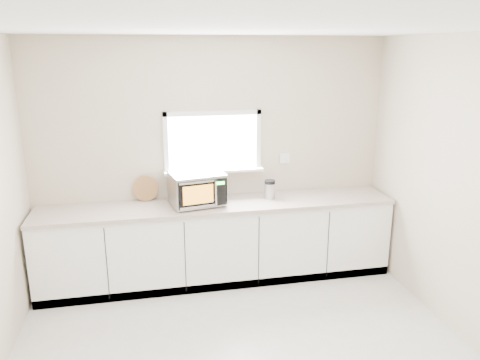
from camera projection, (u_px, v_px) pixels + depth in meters
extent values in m
cube|color=beige|center=(213.00, 159.00, 5.32)|extent=(4.00, 0.02, 2.70)
cube|color=white|center=(213.00, 142.00, 5.26)|extent=(1.00, 0.02, 0.60)
cube|color=white|center=(214.00, 171.00, 5.28)|extent=(1.12, 0.16, 0.03)
cube|color=white|center=(213.00, 113.00, 5.15)|extent=(1.10, 0.04, 0.05)
cube|color=white|center=(214.00, 170.00, 5.33)|extent=(1.10, 0.04, 0.05)
cube|color=white|center=(166.00, 144.00, 5.14)|extent=(0.05, 0.04, 0.70)
cube|color=white|center=(258.00, 140.00, 5.34)|extent=(0.05, 0.04, 0.70)
cube|color=white|center=(285.00, 158.00, 5.49)|extent=(0.12, 0.01, 0.12)
cube|color=white|center=(218.00, 243.00, 5.29)|extent=(3.92, 0.60, 0.88)
cube|color=#C1AD9F|center=(218.00, 205.00, 5.16)|extent=(3.92, 0.64, 0.04)
cylinder|color=black|center=(181.00, 211.00, 4.87)|extent=(0.03, 0.03, 0.02)
cylinder|color=black|center=(173.00, 202.00, 5.17)|extent=(0.03, 0.03, 0.02)
cylinder|color=black|center=(223.00, 206.00, 5.04)|extent=(0.03, 0.03, 0.02)
cylinder|color=black|center=(213.00, 197.00, 5.34)|extent=(0.03, 0.03, 0.02)
cube|color=#ACAEB3|center=(197.00, 188.00, 5.06)|extent=(0.62, 0.52, 0.33)
cube|color=black|center=(203.00, 194.00, 4.87)|extent=(0.52, 0.11, 0.29)
cube|color=orange|center=(198.00, 195.00, 4.84)|extent=(0.32, 0.06, 0.20)
cylinder|color=silver|center=(216.00, 193.00, 4.89)|extent=(0.02, 0.02, 0.26)
cube|color=black|center=(220.00, 192.00, 4.93)|extent=(0.13, 0.03, 0.29)
cube|color=#19FF33|center=(220.00, 183.00, 4.90)|extent=(0.09, 0.02, 0.03)
cube|color=silver|center=(197.00, 173.00, 5.01)|extent=(0.62, 0.52, 0.01)
cube|color=#432A18|center=(207.00, 191.00, 5.18)|extent=(0.10, 0.19, 0.23)
cube|color=black|center=(205.00, 185.00, 5.11)|extent=(0.01, 0.04, 0.08)
cube|color=black|center=(207.00, 184.00, 5.11)|extent=(0.01, 0.04, 0.08)
cube|color=black|center=(210.00, 185.00, 5.12)|extent=(0.01, 0.04, 0.08)
cube|color=black|center=(206.00, 182.00, 5.11)|extent=(0.01, 0.04, 0.08)
cube|color=black|center=(209.00, 182.00, 5.11)|extent=(0.01, 0.04, 0.08)
cylinder|color=olive|center=(146.00, 189.00, 5.20)|extent=(0.28, 0.07, 0.28)
cylinder|color=#ACAEB3|center=(270.00, 191.00, 5.30)|extent=(0.14, 0.14, 0.17)
cylinder|color=black|center=(270.00, 182.00, 5.27)|extent=(0.13, 0.13, 0.04)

